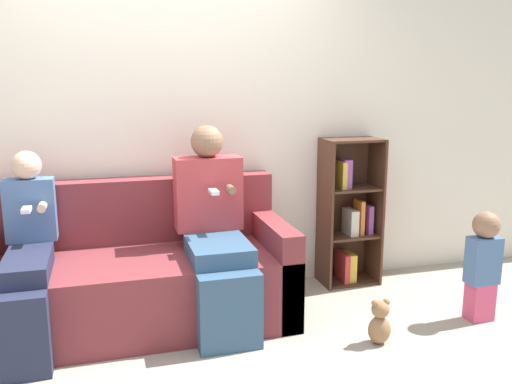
% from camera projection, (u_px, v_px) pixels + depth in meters
% --- Properties ---
extents(ground_plane, '(14.00, 14.00, 0.00)m').
position_uv_depth(ground_plane, '(184.00, 355.00, 3.12)').
color(ground_plane, '#9E9384').
extents(back_wall, '(10.00, 0.06, 2.55)m').
position_uv_depth(back_wall, '(158.00, 121.00, 3.80)').
color(back_wall, silver).
rests_on(back_wall, ground_plane).
extents(couch, '(1.96, 0.87, 0.90)m').
position_uv_depth(couch, '(137.00, 277.00, 3.50)').
color(couch, maroon).
rests_on(couch, ground_plane).
extents(adult_seated, '(0.44, 0.79, 1.27)m').
position_uv_depth(adult_seated, '(215.00, 223.00, 3.45)').
color(adult_seated, '#335170').
rests_on(adult_seated, ground_plane).
extents(child_seated, '(0.30, 0.80, 1.14)m').
position_uv_depth(child_seated, '(28.00, 253.00, 3.13)').
color(child_seated, '#232842').
rests_on(child_seated, ground_plane).
extents(toddler_standing, '(0.20, 0.17, 0.73)m').
position_uv_depth(toddler_standing, '(483.00, 262.00, 3.52)').
color(toddler_standing, '#DB4C75').
rests_on(toddler_standing, ground_plane).
extents(bookshelf, '(0.44, 0.29, 1.13)m').
position_uv_depth(bookshelf, '(348.00, 215.00, 4.18)').
color(bookshelf, '#4C2D1E').
rests_on(bookshelf, ground_plane).
extents(teddy_bear, '(0.14, 0.12, 0.28)m').
position_uv_depth(teddy_bear, '(380.00, 323.00, 3.24)').
color(teddy_bear, '#936B47').
rests_on(teddy_bear, ground_plane).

